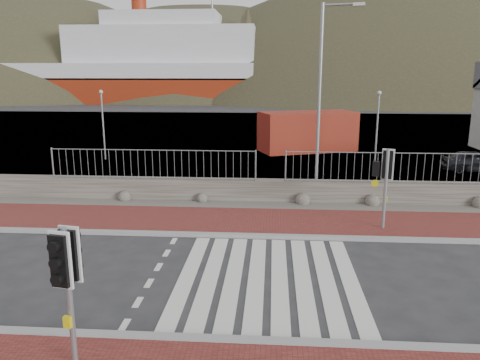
# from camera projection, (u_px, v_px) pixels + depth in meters

# --- Properties ---
(ground) EXTENTS (220.00, 220.00, 0.00)m
(ground) POSITION_uv_depth(u_px,v_px,m) (268.00, 278.00, 12.10)
(ground) COLOR #28282B
(ground) RESTS_ON ground
(sidewalk_far) EXTENTS (40.00, 3.00, 0.08)m
(sidewalk_far) POSITION_uv_depth(u_px,v_px,m) (269.00, 222.00, 16.46)
(sidewalk_far) COLOR brown
(sidewalk_far) RESTS_ON ground
(kerb_near) EXTENTS (40.00, 0.25, 0.12)m
(kerb_near) POSITION_uv_depth(u_px,v_px,m) (266.00, 342.00, 9.18)
(kerb_near) COLOR gray
(kerb_near) RESTS_ON ground
(kerb_far) EXTENTS (40.00, 0.25, 0.12)m
(kerb_far) POSITION_uv_depth(u_px,v_px,m) (269.00, 236.00, 15.00)
(kerb_far) COLOR gray
(kerb_far) RESTS_ON ground
(zebra_crossing) EXTENTS (4.62, 5.60, 0.01)m
(zebra_crossing) POSITION_uv_depth(u_px,v_px,m) (268.00, 278.00, 12.10)
(zebra_crossing) COLOR silver
(zebra_crossing) RESTS_ON ground
(gravel_strip) EXTENTS (40.00, 1.50, 0.06)m
(gravel_strip) POSITION_uv_depth(u_px,v_px,m) (270.00, 206.00, 18.40)
(gravel_strip) COLOR #59544C
(gravel_strip) RESTS_ON ground
(stone_wall) EXTENTS (40.00, 0.60, 0.90)m
(stone_wall) POSITION_uv_depth(u_px,v_px,m) (270.00, 191.00, 19.08)
(stone_wall) COLOR #4B463D
(stone_wall) RESTS_ON ground
(railing) EXTENTS (18.07, 0.07, 1.22)m
(railing) POSITION_uv_depth(u_px,v_px,m) (271.00, 158.00, 18.62)
(railing) COLOR gray
(railing) RESTS_ON stone_wall
(quay) EXTENTS (120.00, 40.00, 0.50)m
(quay) POSITION_uv_depth(u_px,v_px,m) (272.00, 134.00, 39.19)
(quay) COLOR #4C4C4F
(quay) RESTS_ON ground
(water) EXTENTS (220.00, 50.00, 0.05)m
(water) POSITION_uv_depth(u_px,v_px,m) (273.00, 104.00, 73.16)
(water) COLOR #3F4C54
(water) RESTS_ON ground
(ferry) EXTENTS (50.00, 16.00, 20.00)m
(ferry) POSITION_uv_depth(u_px,v_px,m) (126.00, 69.00, 78.47)
(ferry) COLOR maroon
(ferry) RESTS_ON ground
(hills_backdrop) EXTENTS (254.00, 90.00, 100.00)m
(hills_backdrop) POSITION_uv_depth(u_px,v_px,m) (302.00, 203.00, 102.27)
(hills_backdrop) COLOR #2D311D
(hills_backdrop) RESTS_ON ground
(traffic_signal_near) EXTENTS (0.42, 0.30, 2.70)m
(traffic_signal_near) POSITION_uv_depth(u_px,v_px,m) (67.00, 269.00, 7.98)
(traffic_signal_near) COLOR gray
(traffic_signal_near) RESTS_ON ground
(traffic_signal_far) EXTENTS (0.68, 0.41, 2.77)m
(traffic_signal_far) POSITION_uv_depth(u_px,v_px,m) (385.00, 172.00, 15.32)
(traffic_signal_far) COLOR gray
(traffic_signal_far) RESTS_ON ground
(streetlight) EXTENTS (1.63, 0.54, 7.80)m
(streetlight) POSITION_uv_depth(u_px,v_px,m) (323.00, 92.00, 18.78)
(streetlight) COLOR gray
(streetlight) RESTS_ON ground
(shipping_container) EXTENTS (6.71, 4.59, 2.58)m
(shipping_container) POSITION_uv_depth(u_px,v_px,m) (307.00, 131.00, 30.91)
(shipping_container) COLOR #90330F
(shipping_container) RESTS_ON ground
(car_a) EXTENTS (3.42, 1.58, 1.14)m
(car_a) POSITION_uv_depth(u_px,v_px,m) (475.00, 161.00, 24.61)
(car_a) COLOR black
(car_a) RESTS_ON ground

